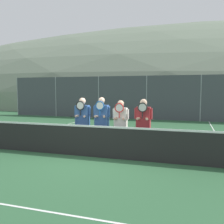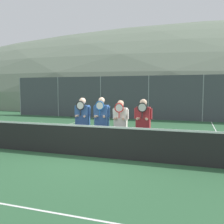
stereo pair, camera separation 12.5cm
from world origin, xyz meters
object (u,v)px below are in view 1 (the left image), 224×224
Objects in this scene: player_rightmost at (143,122)px; car_center at (210,105)px; car_left_of_center at (145,104)px; player_leftmost at (82,119)px; player_center_left at (102,120)px; player_center_right at (121,122)px; car_far_left at (89,104)px.

car_center is at bearing 77.35° from player_rightmost.
player_leftmost is at bearing -89.79° from car_left_of_center.
player_leftmost is at bearing 179.81° from player_center_left.
player_center_right is at bearing 1.48° from player_leftmost.
player_rightmost is at bearing -1.02° from player_center_left.
car_far_left is (-6.31, 12.41, -0.17)m from player_center_right.
player_leftmost reaches higher than car_left_of_center.
car_left_of_center reaches higher than player_center_right.
player_leftmost is 1.04× the size of player_center_right.
car_center reaches higher than car_far_left.
car_far_left is at bearing 116.94° from player_center_right.
player_leftmost is 13.40m from car_far_left.
player_center_left is 1.41m from player_rightmost.
car_center is (5.05, 0.10, 0.01)m from car_left_of_center.
player_center_right is at bearing 3.28° from player_center_left.
car_left_of_center reaches higher than car_far_left.
player_center_left is at bearing -65.55° from car_far_left.
player_center_right is (0.65, 0.04, -0.05)m from player_center_left.
car_left_of_center is (-0.75, 12.75, -0.20)m from player_center_left.
player_center_left reaches higher than car_center.
player_rightmost is (0.76, -0.06, 0.04)m from player_center_right.
player_center_right is 0.41× the size of car_far_left.
car_left_of_center is (4.91, 0.30, 0.03)m from car_far_left.
player_center_right reaches higher than car_far_left.
player_rightmost reaches higher than car_far_left.
car_left_of_center is (-2.16, 12.78, -0.18)m from player_rightmost.
player_leftmost is 0.43× the size of car_left_of_center.
player_center_right is at bearing -83.72° from car_left_of_center.
player_center_left is 0.40× the size of car_center.
player_leftmost is 0.42× the size of car_far_left.
player_leftmost reaches higher than car_far_left.
car_left_of_center is (-1.40, 12.71, -0.14)m from player_center_right.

